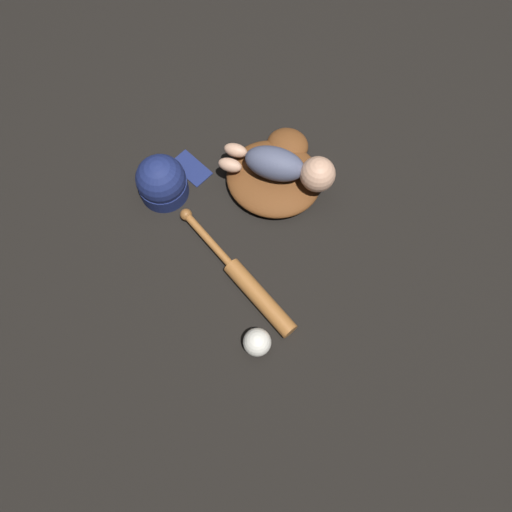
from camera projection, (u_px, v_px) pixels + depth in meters
The scene contains 6 objects.
ground_plane at pixel (290, 178), 1.61m from camera, with size 6.00×6.00×0.00m, color black.
baseball_glove at pixel (276, 173), 1.57m from camera, with size 0.36×0.38×0.07m.
baby_figure at pixel (287, 167), 1.48m from camera, with size 0.36×0.16×0.11m.
baseball_bat at pixel (248, 284), 1.44m from camera, with size 0.39×0.37×0.05m.
baseball at pixel (257, 342), 1.37m from camera, with size 0.08×0.08×0.08m.
baseball_cap at pixel (162, 181), 1.53m from camera, with size 0.22×0.23×0.15m.
Camera 1 is at (-0.02, -0.84, 1.40)m, focal length 35.00 mm.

